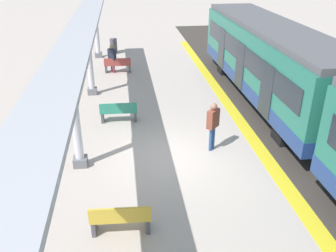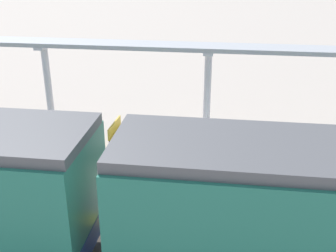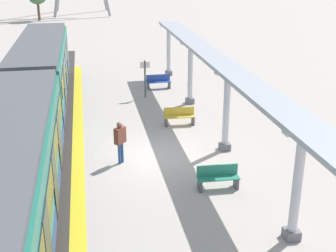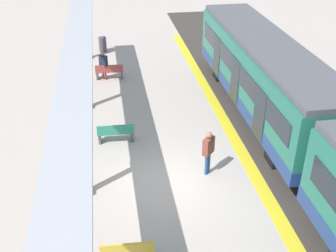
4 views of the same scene
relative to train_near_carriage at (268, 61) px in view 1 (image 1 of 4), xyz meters
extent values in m
plane|color=#B0A49A|center=(5.05, 4.67, -1.83)|extent=(176.00, 176.00, 0.00)
cube|color=gold|center=(1.85, 4.67, -1.83)|extent=(0.50, 33.44, 0.01)
cube|color=#38332D|center=(-0.01, 4.67, -1.83)|extent=(3.20, 45.44, 0.01)
cube|color=#226F5D|center=(-0.01, 0.00, 0.11)|extent=(2.60, 12.81, 2.60)
cube|color=navy|center=(-0.01, 0.00, -0.92)|extent=(2.63, 12.83, 0.55)
cube|color=#515156|center=(-0.01, 0.00, 1.53)|extent=(2.39, 12.81, 0.24)
cube|color=#1E262D|center=(1.31, 0.00, 0.42)|extent=(0.03, 11.78, 0.84)
cube|color=#1E262D|center=(1.31, -3.20, -0.14)|extent=(0.04, 1.10, 2.00)
cube|color=#1E262D|center=(1.31, 0.00, -0.14)|extent=(0.04, 1.10, 2.00)
cube|color=#1E262D|center=(1.31, 3.20, -0.14)|extent=(0.04, 1.10, 2.00)
cube|color=black|center=(-0.01, 4.10, -1.51)|extent=(2.21, 0.90, 0.64)
cube|color=black|center=(-0.01, -4.10, -1.51)|extent=(2.21, 0.90, 0.64)
cube|color=slate|center=(8.06, -8.38, -1.68)|extent=(0.44, 0.44, 0.30)
cylinder|color=silver|center=(8.06, -8.38, 0.00)|extent=(0.28, 0.28, 3.06)
cube|color=silver|center=(8.06, -8.38, 1.59)|extent=(1.10, 0.36, 0.12)
cube|color=slate|center=(8.06, -1.68, -1.68)|extent=(0.44, 0.44, 0.30)
cylinder|color=silver|center=(8.06, -1.68, 0.00)|extent=(0.28, 0.28, 3.06)
cube|color=silver|center=(8.06, -1.68, 1.59)|extent=(1.10, 0.36, 0.12)
cube|color=slate|center=(8.06, 4.85, -1.68)|extent=(0.44, 0.44, 0.30)
cylinder|color=silver|center=(8.06, 4.85, 0.00)|extent=(0.28, 0.28, 3.06)
cube|color=silver|center=(8.06, 4.85, 1.59)|extent=(1.10, 0.36, 0.12)
cube|color=silver|center=(8.06, 11.35, 1.59)|extent=(1.10, 0.36, 0.12)
cube|color=#A8AAB2|center=(8.06, 4.68, 1.73)|extent=(1.20, 26.92, 0.16)
cube|color=gold|center=(6.77, 8.10, -1.39)|extent=(1.52, 0.51, 0.04)
cube|color=gold|center=(6.78, 8.29, -1.17)|extent=(1.50, 0.13, 0.40)
cube|color=#4C4C51|center=(7.44, 8.07, -1.62)|extent=(0.12, 0.40, 0.42)
cube|color=#4C4C51|center=(6.10, 8.13, -1.62)|extent=(0.12, 0.40, 0.42)
cube|color=#298267|center=(6.78, 1.58, -1.39)|extent=(1.51, 0.48, 0.04)
cube|color=#298267|center=(6.79, 1.77, -1.17)|extent=(1.50, 0.10, 0.40)
cube|color=#4C4C51|center=(7.45, 1.57, -1.62)|extent=(0.11, 0.40, 0.42)
cube|color=#4C4C51|center=(6.11, 1.60, -1.62)|extent=(0.11, 0.40, 0.42)
cube|color=#973B36|center=(6.81, -5.03, -1.39)|extent=(1.52, 0.51, 0.04)
cube|color=#973B36|center=(6.82, -4.84, -1.17)|extent=(1.50, 0.13, 0.40)
cube|color=#4C4C51|center=(7.48, -5.07, -1.62)|extent=(0.12, 0.40, 0.42)
cube|color=#4C4C51|center=(6.14, -5.00, -1.62)|extent=(0.12, 0.40, 0.42)
cylinder|color=#494750|center=(7.07, -9.45, -1.36)|extent=(0.48, 0.48, 0.94)
cylinder|color=navy|center=(3.50, 4.29, -1.39)|extent=(0.11, 0.11, 0.87)
cylinder|color=navy|center=(3.62, 4.42, -1.39)|extent=(0.11, 0.11, 0.87)
cube|color=brown|center=(3.56, 4.36, -0.63)|extent=(0.52, 0.53, 0.66)
sphere|color=#945E4D|center=(3.56, 4.36, -0.18)|extent=(0.24, 0.24, 0.24)
cylinder|color=maroon|center=(7.15, -5.02, -1.44)|extent=(0.10, 0.10, 0.78)
cylinder|color=maroon|center=(7.03, -4.92, -1.44)|extent=(0.10, 0.10, 0.78)
cube|color=#1B2231|center=(7.09, -4.97, -0.75)|extent=(0.48, 0.45, 0.59)
sphere|color=olive|center=(7.09, -4.97, -0.35)|extent=(0.21, 0.21, 0.21)
camera|label=1|loc=(6.50, 15.23, 4.58)|focal=38.74mm
camera|label=2|loc=(-7.59, 4.24, 5.18)|focal=45.02mm
camera|label=3|loc=(2.41, -11.95, 6.05)|focal=47.74mm
camera|label=4|loc=(6.96, 16.56, 7.46)|focal=44.71mm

